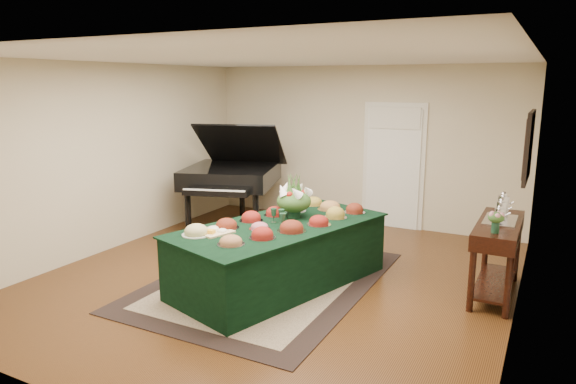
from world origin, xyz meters
The scene contains 14 objects.
ground centered at (0.00, 0.00, 0.00)m, with size 6.00×6.00×0.00m, color black.
area_rug centered at (-0.05, -0.15, 0.01)m, with size 2.44×3.42×0.01m.
kitchen_doorway centered at (0.60, 2.97, 1.02)m, with size 1.05×0.07×2.10m.
buffet_table centered at (0.15, -0.20, 0.39)m, with size 1.99×2.92×0.77m.
food_platters centered at (0.17, -0.09, 0.81)m, with size 1.51×2.28×0.13m.
cutting_board centered at (-0.34, -0.83, 0.80)m, with size 0.44×0.44×0.10m.
green_goblets centered at (0.15, -0.22, 0.86)m, with size 0.28×0.24×0.18m.
floral_centerpiece centered at (0.15, 0.18, 1.03)m, with size 0.45×0.45×0.45m.
grand_piano centered at (-1.83, 1.76, 0.89)m, with size 1.84×2.05×1.77m.
wicker_basket centered at (-1.20, 1.47, 0.13)m, with size 0.43×0.43×0.27m, color #A07340.
mahogany_sideboard centered at (2.50, 0.68, 0.68)m, with size 0.45×1.39×0.88m.
tea_service centered at (2.50, 0.78, 1.00)m, with size 0.34×0.58×0.30m.
pink_bouquet centered at (2.50, 0.21, 1.03)m, with size 0.18×0.18×0.24m.
wall_painting centered at (2.72, 0.68, 1.75)m, with size 0.05×0.95×0.75m.
Camera 1 is at (2.96, -5.37, 2.42)m, focal length 32.00 mm.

